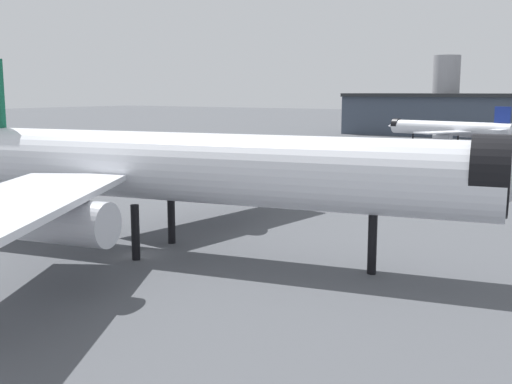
{
  "coord_description": "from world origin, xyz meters",
  "views": [
    {
      "loc": [
        41.5,
        -42.44,
        15.62
      ],
      "look_at": [
        10.61,
        4.48,
        6.53
      ],
      "focal_mm": 43.94,
      "sensor_mm": 36.0,
      "label": 1
    }
  ],
  "objects_px": {
    "traffic_cone_wingtip": "(462,216)",
    "baggage_tug_wing": "(339,188)",
    "airliner_far_taxiway": "(450,129)",
    "airliner_near_gate": "(176,168)"
  },
  "relations": [
    {
      "from": "airliner_near_gate",
      "to": "airliner_far_taxiway",
      "type": "relative_size",
      "value": 1.64
    },
    {
      "from": "baggage_tug_wing",
      "to": "traffic_cone_wingtip",
      "type": "height_order",
      "value": "baggage_tug_wing"
    },
    {
      "from": "airliner_near_gate",
      "to": "baggage_tug_wing",
      "type": "height_order",
      "value": "airliner_near_gate"
    },
    {
      "from": "traffic_cone_wingtip",
      "to": "baggage_tug_wing",
      "type": "bearing_deg",
      "value": 158.24
    },
    {
      "from": "airliner_near_gate",
      "to": "airliner_far_taxiway",
      "type": "height_order",
      "value": "airliner_near_gate"
    },
    {
      "from": "traffic_cone_wingtip",
      "to": "airliner_near_gate",
      "type": "bearing_deg",
      "value": -120.26
    },
    {
      "from": "airliner_near_gate",
      "to": "baggage_tug_wing",
      "type": "relative_size",
      "value": 18.67
    },
    {
      "from": "airliner_near_gate",
      "to": "baggage_tug_wing",
      "type": "distance_m",
      "value": 40.89
    },
    {
      "from": "airliner_far_taxiway",
      "to": "traffic_cone_wingtip",
      "type": "xyz_separation_m",
      "value": [
        31.28,
        -100.95,
        -4.73
      ]
    },
    {
      "from": "airliner_far_taxiway",
      "to": "baggage_tug_wing",
      "type": "xyz_separation_m",
      "value": [
        10.46,
        -92.65,
        -4.1
      ]
    }
  ]
}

